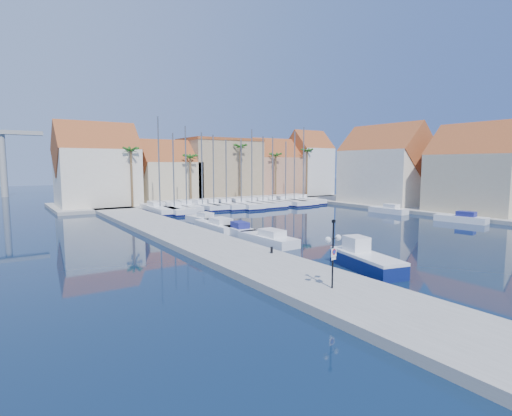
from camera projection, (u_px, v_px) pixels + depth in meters
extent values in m
plane|color=black|center=(366.00, 256.00, 31.52)|extent=(260.00, 260.00, 0.00)
cube|color=gray|center=(190.00, 238.00, 37.72)|extent=(6.00, 77.00, 0.50)
cube|color=gray|center=(207.00, 200.00, 76.73)|extent=(54.00, 16.00, 0.50)
cube|color=gray|center=(431.00, 209.00, 61.51)|extent=(12.00, 60.00, 0.50)
cylinder|color=black|center=(333.00, 254.00, 21.50)|extent=(0.09, 0.09, 3.77)
cylinder|color=black|center=(331.00, 239.00, 21.24)|extent=(0.47, 0.14, 0.05)
cylinder|color=black|center=(336.00, 238.00, 21.57)|extent=(0.47, 0.14, 0.05)
sphere|color=white|center=(328.00, 240.00, 21.08)|extent=(0.34, 0.34, 0.34)
sphere|color=white|center=(338.00, 238.00, 21.74)|extent=(0.34, 0.34, 0.34)
cube|color=black|center=(334.00, 221.00, 21.30)|extent=(0.23, 0.15, 0.15)
cube|color=white|center=(334.00, 253.00, 21.45)|extent=(0.47, 0.12, 0.47)
cylinder|color=red|center=(334.00, 252.00, 21.43)|extent=(0.32, 0.07, 0.32)
cylinder|color=#1933A5|center=(334.00, 252.00, 21.42)|extent=(0.22, 0.05, 0.23)
cube|color=white|center=(334.00, 259.00, 21.49)|extent=(0.38, 0.10, 0.13)
cylinder|color=black|center=(272.00, 250.00, 30.17)|extent=(0.19, 0.19, 0.49)
cube|color=navy|center=(366.00, 264.00, 27.21)|extent=(3.34, 6.39, 0.91)
cube|color=white|center=(367.00, 256.00, 27.15)|extent=(3.34, 6.39, 0.20)
cube|color=white|center=(356.00, 244.00, 28.22)|extent=(1.65, 1.88, 1.12)
cube|color=white|center=(268.00, 239.00, 36.22)|extent=(2.39, 6.72, 0.80)
cube|color=white|center=(272.00, 233.00, 35.60)|extent=(1.58, 2.38, 0.60)
cube|color=white|center=(238.00, 231.00, 40.86)|extent=(2.38, 5.87, 0.80)
cube|color=navy|center=(240.00, 225.00, 40.28)|extent=(1.47, 2.12, 0.60)
cube|color=white|center=(218.00, 226.00, 43.85)|extent=(2.58, 7.48, 0.80)
cube|color=white|center=(221.00, 221.00, 43.15)|extent=(1.73, 2.64, 0.60)
cube|color=white|center=(203.00, 220.00, 48.60)|extent=(2.29, 5.78, 0.80)
cube|color=white|center=(205.00, 215.00, 48.09)|extent=(1.43, 2.08, 0.60)
cube|color=white|center=(461.00, 219.00, 49.55)|extent=(3.01, 6.22, 0.80)
cube|color=navy|center=(466.00, 214.00, 49.05)|extent=(1.71, 2.30, 0.60)
cube|color=white|center=(388.00, 210.00, 58.60)|extent=(2.12, 5.80, 0.80)
cube|color=white|center=(392.00, 206.00, 58.06)|extent=(1.38, 2.06, 0.60)
cube|color=white|center=(159.00, 209.00, 59.27)|extent=(3.22, 10.92, 1.00)
cube|color=#0C103E|center=(159.00, 211.00, 59.30)|extent=(3.28, 10.98, 0.28)
cube|color=white|center=(157.00, 203.00, 60.10)|extent=(2.09, 3.32, 0.60)
cylinder|color=slate|center=(159.00, 162.00, 58.03)|extent=(0.20, 0.20, 13.01)
cube|color=white|center=(173.00, 209.00, 59.47)|extent=(3.75, 11.98, 1.00)
cube|color=#0C103E|center=(173.00, 211.00, 59.50)|extent=(3.81, 12.05, 0.28)
cube|color=white|center=(170.00, 203.00, 60.39)|extent=(2.35, 3.67, 0.60)
cylinder|color=slate|center=(173.00, 170.00, 58.31)|extent=(0.20, 0.20, 10.69)
cube|color=white|center=(186.00, 207.00, 61.80)|extent=(3.05, 9.38, 1.00)
cube|color=#0C103E|center=(186.00, 209.00, 61.84)|extent=(3.11, 9.44, 0.28)
cube|color=white|center=(184.00, 202.00, 62.51)|extent=(1.87, 2.88, 0.60)
cylinder|color=slate|center=(186.00, 166.00, 60.69)|extent=(0.20, 0.20, 11.89)
cube|color=white|center=(201.00, 207.00, 63.02)|extent=(3.07, 9.17, 1.00)
cube|color=#0C103E|center=(201.00, 209.00, 63.05)|extent=(3.13, 9.23, 0.28)
cube|color=white|center=(198.00, 201.00, 63.63)|extent=(1.85, 2.83, 0.60)
cylinder|color=slate|center=(202.00, 168.00, 62.00)|extent=(0.20, 0.20, 11.07)
cube|color=white|center=(213.00, 206.00, 64.26)|extent=(3.22, 9.60, 1.00)
cube|color=#0C103E|center=(213.00, 208.00, 64.29)|extent=(3.28, 9.67, 0.28)
cube|color=white|center=(210.00, 200.00, 64.99)|extent=(1.94, 2.96, 0.60)
cylinder|color=slate|center=(213.00, 169.00, 63.20)|extent=(0.20, 0.20, 10.78)
cube|color=white|center=(225.00, 205.00, 65.09)|extent=(3.35, 10.64, 1.00)
cube|color=#0C103E|center=(225.00, 207.00, 65.12)|extent=(3.41, 10.71, 0.28)
cube|color=white|center=(222.00, 200.00, 65.90)|extent=(2.10, 3.26, 0.60)
cylinder|color=slate|center=(226.00, 171.00, 64.03)|extent=(0.20, 0.20, 10.06)
cube|color=white|center=(240.00, 205.00, 65.83)|extent=(3.57, 11.58, 1.00)
cube|color=#0C103E|center=(240.00, 207.00, 65.87)|extent=(3.63, 11.64, 0.28)
cube|color=white|center=(236.00, 199.00, 66.72)|extent=(2.26, 3.54, 0.60)
cylinder|color=slate|center=(241.00, 170.00, 64.72)|extent=(0.20, 0.20, 10.28)
cube|color=white|center=(250.00, 204.00, 67.24)|extent=(2.96, 11.15, 1.00)
cube|color=#0C103E|center=(250.00, 206.00, 67.27)|extent=(3.02, 11.21, 0.28)
cube|color=white|center=(247.00, 199.00, 68.06)|extent=(2.05, 3.35, 0.60)
cylinder|color=slate|center=(252.00, 166.00, 66.07)|extent=(0.20, 0.20, 11.85)
cube|color=white|center=(261.00, 203.00, 68.77)|extent=(3.05, 11.50, 1.00)
cube|color=#0C103E|center=(261.00, 205.00, 68.80)|extent=(3.11, 11.56, 0.28)
cube|color=white|center=(257.00, 198.00, 69.63)|extent=(2.11, 3.46, 0.60)
cylinder|color=slate|center=(263.00, 169.00, 67.64)|extent=(0.20, 0.20, 10.82)
cube|color=white|center=(271.00, 202.00, 70.05)|extent=(2.87, 9.86, 1.00)
cube|color=#0C103E|center=(271.00, 204.00, 70.08)|extent=(2.93, 9.92, 0.28)
cube|color=white|center=(267.00, 197.00, 70.75)|extent=(1.88, 2.99, 0.60)
cylinder|color=slate|center=(273.00, 168.00, 69.00)|extent=(0.20, 0.20, 10.84)
cube|color=white|center=(283.00, 202.00, 70.89)|extent=(3.41, 11.99, 1.00)
cube|color=#0C103E|center=(283.00, 204.00, 70.93)|extent=(3.48, 12.05, 0.28)
cube|color=white|center=(280.00, 197.00, 71.81)|extent=(2.26, 3.63, 0.60)
cylinder|color=slate|center=(286.00, 171.00, 69.78)|extent=(0.20, 0.20, 10.08)
cube|color=white|center=(292.00, 201.00, 72.26)|extent=(3.91, 11.82, 1.00)
cube|color=#0C103E|center=(292.00, 203.00, 72.30)|extent=(3.98, 11.89, 0.28)
cube|color=white|center=(289.00, 196.00, 73.18)|extent=(2.38, 3.64, 0.60)
cylinder|color=slate|center=(294.00, 165.00, 71.05)|extent=(0.20, 0.20, 11.87)
cube|color=white|center=(301.00, 200.00, 73.72)|extent=(2.91, 10.83, 1.00)
cube|color=#0C103E|center=(301.00, 202.00, 73.75)|extent=(2.97, 10.89, 0.28)
cube|color=white|center=(297.00, 196.00, 74.52)|extent=(2.00, 3.26, 0.60)
cylinder|color=slate|center=(303.00, 163.00, 72.51)|extent=(0.20, 0.20, 12.79)
cube|color=beige|center=(98.00, 178.00, 64.37)|extent=(12.00, 9.00, 9.00)
cube|color=brown|center=(96.00, 150.00, 63.88)|extent=(12.30, 9.00, 9.00)
cube|color=beige|center=(169.00, 182.00, 71.09)|extent=(10.00, 8.00, 7.00)
cube|color=brown|center=(168.00, 162.00, 70.70)|extent=(10.30, 8.00, 8.00)
cube|color=#9E8A61|center=(220.00, 170.00, 77.74)|extent=(14.00, 10.00, 11.00)
cube|color=brown|center=(220.00, 140.00, 77.11)|extent=(14.20, 10.20, 0.50)
cube|color=tan|center=(273.00, 177.00, 83.68)|extent=(10.00, 8.00, 8.00)
cube|color=brown|center=(273.00, 158.00, 83.24)|extent=(10.30, 8.00, 8.00)
cube|color=white|center=(309.00, 172.00, 87.69)|extent=(8.00, 8.00, 10.00)
cube|color=brown|center=(309.00, 149.00, 87.14)|extent=(8.30, 8.00, 8.00)
cube|color=beige|center=(479.00, 184.00, 55.25)|extent=(9.00, 12.00, 8.00)
cube|color=brown|center=(481.00, 154.00, 54.81)|extent=(9.00, 12.30, 9.00)
cube|color=beige|center=(385.00, 177.00, 68.44)|extent=(9.00, 14.00, 9.00)
cube|color=brown|center=(386.00, 150.00, 67.94)|extent=(9.00, 14.30, 9.00)
cylinder|color=brown|center=(132.00, 178.00, 62.44)|extent=(0.36, 0.36, 9.00)
sphere|color=#235A19|center=(131.00, 150.00, 61.95)|extent=(2.60, 2.60, 2.60)
cylinder|color=brown|center=(191.00, 180.00, 67.99)|extent=(0.36, 0.36, 8.00)
sphere|color=#235A19|center=(190.00, 157.00, 67.57)|extent=(2.60, 2.60, 2.60)
cylinder|color=brown|center=(241.00, 173.00, 73.38)|extent=(0.36, 0.36, 10.00)
sphere|color=#235A19|center=(240.00, 147.00, 72.84)|extent=(2.60, 2.60, 2.60)
cylinder|color=brown|center=(276.00, 176.00, 77.86)|extent=(0.36, 0.36, 8.50)
sphere|color=#235A19|center=(276.00, 155.00, 77.41)|extent=(2.60, 2.60, 2.60)
cylinder|color=brown|center=(307.00, 173.00, 82.21)|extent=(0.36, 0.36, 9.50)
sphere|color=#235A19|center=(307.00, 151.00, 81.70)|extent=(2.60, 2.60, 2.60)
cylinder|color=#9E9E99|center=(3.00, 165.00, 86.52)|extent=(1.40, 1.40, 14.00)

